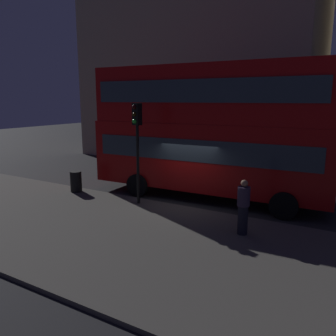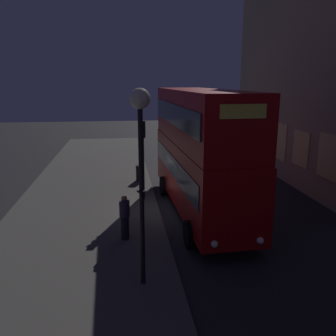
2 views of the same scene
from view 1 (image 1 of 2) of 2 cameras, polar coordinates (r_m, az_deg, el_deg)
ground_plane at (r=14.35m, az=3.43°, el=-6.08°), size 80.00×80.00×0.00m
sidewalk_slab at (r=11.04m, az=-6.47°, el=-11.31°), size 44.00×7.03×0.12m
building_with_clock at (r=27.22m, az=5.89°, el=20.02°), size 16.61×9.38×16.80m
double_decker_bus at (r=14.76m, az=6.75°, el=6.86°), size 10.49×3.05×5.70m
traffic_light_near_kerb at (r=13.56m, az=-5.20°, el=5.93°), size 0.36×0.38×4.04m
pedestrian at (r=10.97m, az=12.46°, el=-6.34°), size 0.40×0.40×1.76m
litter_bin at (r=16.26m, az=-15.12°, el=-2.19°), size 0.52×0.52×0.95m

